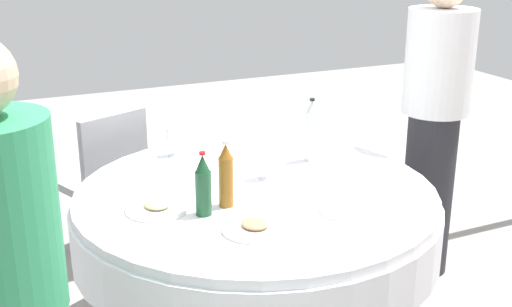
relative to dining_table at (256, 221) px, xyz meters
The scene contains 13 objects.
dining_table is the anchor object (origin of this frame).
bottle_amber_front 0.34m from the dining_table, 58.78° to the right, with size 0.06×0.06×0.27m.
bottle_dark_green_mid 0.42m from the dining_table, 62.44° to the right, with size 0.06×0.06×0.26m.
bottle_clear_inner 0.54m from the dining_table, 121.15° to the left, with size 0.06×0.06×0.30m.
wine_glass_east 0.29m from the dining_table, 138.78° to the left, with size 0.07×0.07×0.15m.
wine_glass_south 0.64m from the dining_table, 161.71° to the right, with size 0.06×0.06×0.14m.
plate_far 0.42m from the dining_table, 24.69° to the right, with size 0.24×0.24×0.04m.
plate_outer 0.44m from the dining_table, 33.85° to the left, with size 0.21×0.21×0.02m.
plate_rear 0.47m from the dining_table, 84.98° to the right, with size 0.25×0.25×0.04m.
spoon_mid 0.15m from the dining_table, 107.36° to the right, with size 0.18×0.02×0.01m, color silver.
person_mid 1.16m from the dining_table, 102.49° to the left, with size 0.34×0.34×1.62m.
person_east 1.25m from the dining_table, 58.05° to the right, with size 0.34×0.34×1.55m.
chair_left 1.13m from the dining_table, 157.60° to the right, with size 0.52×0.52×0.87m.
Camera 1 is at (2.38, -1.06, 1.80)m, focal length 46.85 mm.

